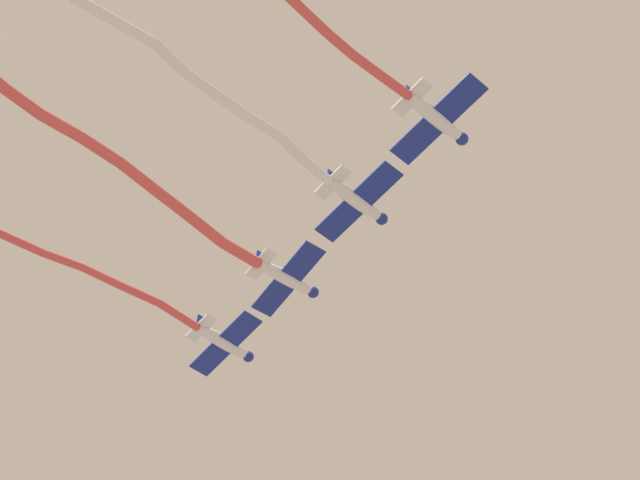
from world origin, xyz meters
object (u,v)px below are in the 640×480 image
at_px(airplane_right_wing, 287,278).
at_px(airplane_slot, 225,343).
at_px(airplane_lead, 437,119).
at_px(airplane_left_wing, 357,201).

height_order(airplane_right_wing, airplane_slot, airplane_slot).
xyz_separation_m(airplane_lead, airplane_left_wing, (7.70, -3.29, 0.30)).
relative_size(airplane_lead, airplane_right_wing, 1.02).
bearing_deg(airplane_left_wing, airplane_lead, -93.00).
height_order(airplane_left_wing, airplane_slot, same).
distance_m(airplane_lead, airplane_left_wing, 8.38).
bearing_deg(airplane_lead, airplane_right_wing, 86.87).
distance_m(airplane_lead, airplane_right_wing, 16.73).
relative_size(airplane_right_wing, airplane_slot, 0.98).
bearing_deg(airplane_lead, airplane_left_wing, 86.87).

